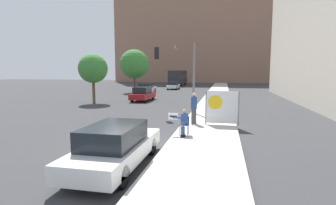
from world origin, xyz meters
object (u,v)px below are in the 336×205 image
object	(u,v)px
city_bus_on_road	(178,77)
jogger_on_sidewalk	(194,108)
seated_protester	(184,121)
pedestrian_behind	(222,105)
parked_car_curbside	(116,146)
street_tree_midblock	(134,64)
traffic_light_pole	(179,66)
protest_banner	(222,107)
street_tree_near_curb	(93,69)
car_on_road_distant	(173,85)
car_on_road_nearest	(143,94)
car_on_road_midblock	(146,88)

from	to	relation	value
city_bus_on_road	jogger_on_sidewalk	bearing A→B (deg)	-78.92
seated_protester	pedestrian_behind	distance (m)	5.51
seated_protester	parked_car_curbside	world-z (taller)	parked_car_curbside
pedestrian_behind	street_tree_midblock	world-z (taller)	street_tree_midblock
pedestrian_behind	city_bus_on_road	distance (m)	41.41
parked_car_curbside	street_tree_midblock	size ratio (longest dim) A/B	0.75
traffic_light_pole	parked_car_curbside	bearing A→B (deg)	-91.38
parked_car_curbside	city_bus_on_road	bearing A→B (deg)	97.51
pedestrian_behind	street_tree_midblock	xyz separation A→B (m)	(-13.08, 20.12, 3.25)
jogger_on_sidewalk	parked_car_curbside	size ratio (longest dim) A/B	0.37
seated_protester	protest_banner	bearing A→B (deg)	71.73
traffic_light_pole	street_tree_midblock	xyz separation A→B (m)	(-9.94, 18.74, 0.67)
traffic_light_pole	parked_car_curbside	world-z (taller)	traffic_light_pole
street_tree_near_curb	seated_protester	bearing A→B (deg)	-47.50
jogger_on_sidewalk	parked_car_curbside	bearing A→B (deg)	78.56
city_bus_on_road	pedestrian_behind	bearing A→B (deg)	-76.13
seated_protester	traffic_light_pole	xyz separation A→B (m)	(-1.38, 6.59, 2.73)
jogger_on_sidewalk	protest_banner	xyz separation A→B (m)	(1.57, -0.11, 0.10)
parked_car_curbside	street_tree_near_curb	bearing A→B (deg)	119.93
city_bus_on_road	protest_banner	bearing A→B (deg)	-76.93
protest_banner	city_bus_on_road	xyz separation A→B (m)	(-9.90, 42.63, 0.73)
parked_car_curbside	car_on_road_distant	xyz separation A→B (m)	(-5.29, 37.56, -0.04)
car_on_road_nearest	car_on_road_midblock	world-z (taller)	car_on_road_nearest
traffic_light_pole	car_on_road_midblock	xyz separation A→B (m)	(-8.01, 18.43, -2.85)
jogger_on_sidewalk	street_tree_midblock	bearing A→B (deg)	-60.18
pedestrian_behind	parked_car_curbside	distance (m)	10.00
traffic_light_pole	car_on_road_midblock	world-z (taller)	traffic_light_pole
jogger_on_sidewalk	pedestrian_behind	world-z (taller)	jogger_on_sidewalk
jogger_on_sidewalk	street_tree_midblock	distance (m)	25.41
protest_banner	traffic_light_pole	size ratio (longest dim) A/B	0.38
traffic_light_pole	car_on_road_distant	distance (m)	27.50
car_on_road_nearest	street_tree_near_curb	distance (m)	5.79
parked_car_curbside	traffic_light_pole	bearing A→B (deg)	88.62
car_on_road_midblock	street_tree_near_curb	xyz separation A→B (m)	(-1.50, -13.14, 2.72)
protest_banner	city_bus_on_road	distance (m)	43.77
street_tree_midblock	city_bus_on_road	bearing A→B (deg)	81.09
car_on_road_nearest	car_on_road_midblock	bearing A→B (deg)	104.66
pedestrian_behind	car_on_road_distant	xyz separation A→B (m)	(-8.68, 28.15, -0.30)
car_on_road_distant	traffic_light_pole	bearing A→B (deg)	-78.30
traffic_light_pole	city_bus_on_road	world-z (taller)	traffic_light_pole
seated_protester	car_on_road_distant	size ratio (longest dim) A/B	0.30
pedestrian_behind	street_tree_midblock	size ratio (longest dim) A/B	0.25
pedestrian_behind	car_on_road_nearest	distance (m)	12.86
jogger_on_sidewalk	protest_banner	size ratio (longest dim) A/B	0.93
car_on_road_nearest	car_on_road_distant	bearing A→B (deg)	90.60
protest_banner	parked_car_curbside	distance (m)	7.75
street_tree_near_curb	street_tree_midblock	size ratio (longest dim) A/B	0.76
traffic_light_pole	street_tree_midblock	distance (m)	21.23
jogger_on_sidewalk	street_tree_midblock	size ratio (longest dim) A/B	0.28
pedestrian_behind	car_on_road_nearest	bearing A→B (deg)	-18.40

